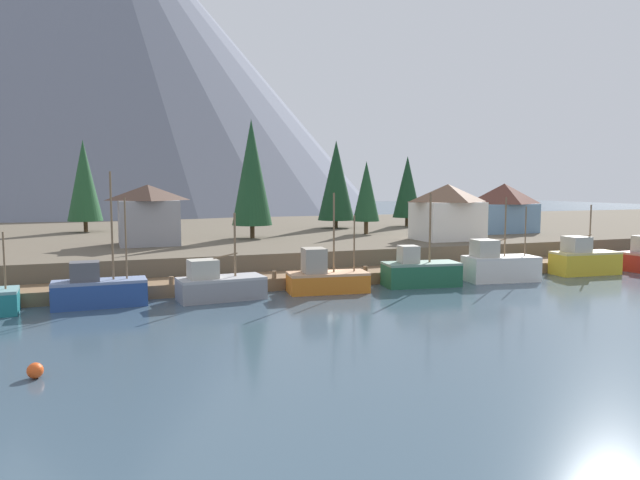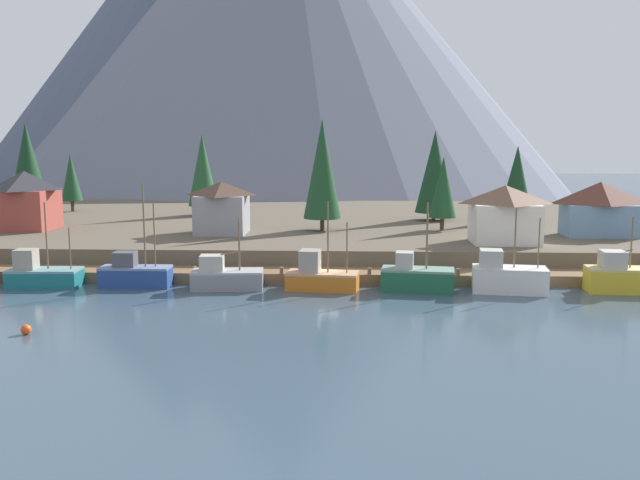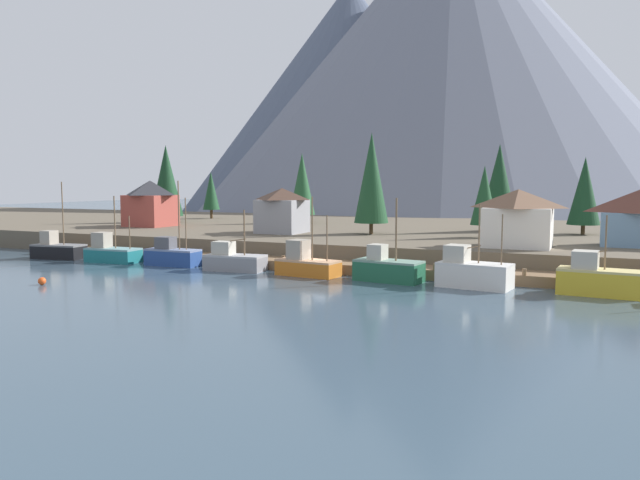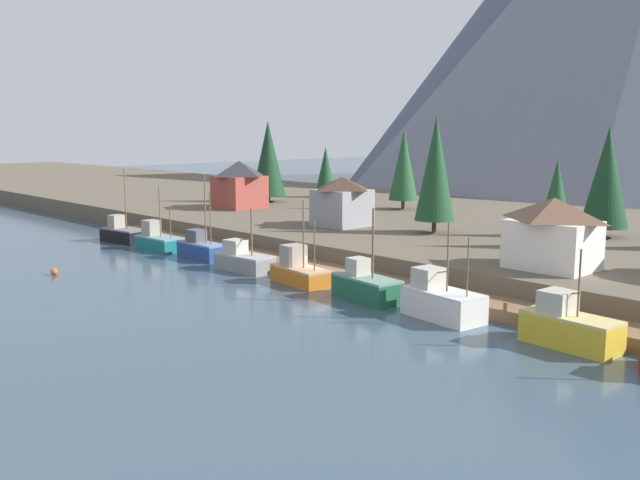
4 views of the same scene
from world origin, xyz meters
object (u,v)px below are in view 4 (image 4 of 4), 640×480
(conifer_mid_left, at_px, (404,165))
(conifer_back_right, at_px, (435,168))
(house_grey, at_px, (342,201))
(conifer_centre, at_px, (556,196))
(fishing_boat_black, at_px, (122,234))
(fishing_boat_blue, at_px, (201,248))
(conifer_near_right, at_px, (326,167))
(conifer_mid_right, at_px, (268,158))
(fishing_boat_orange, at_px, (299,271))
(conifer_back_left, at_px, (607,177))
(house_white, at_px, (553,233))
(fishing_boat_green, at_px, (366,286))
(house_red, at_px, (239,184))
(fishing_boat_yellow, at_px, (569,327))
(fishing_boat_grey, at_px, (243,260))
(channel_buoy, at_px, (54,272))
(fishing_boat_white, at_px, (441,301))
(fishing_boat_teal, at_px, (158,241))

(conifer_mid_left, relative_size, conifer_back_right, 0.88)
(house_grey, relative_size, conifer_centre, 0.68)
(fishing_boat_black, bearing_deg, fishing_boat_blue, -5.64)
(conifer_near_right, bearing_deg, conifer_mid_right, -93.39)
(conifer_mid_left, xyz_separation_m, conifer_mid_right, (-21.63, -7.53, 0.55))
(fishing_boat_orange, xyz_separation_m, conifer_back_left, (13.86, 31.96, 7.82))
(fishing_boat_orange, relative_size, house_white, 1.11)
(fishing_boat_green, relative_size, house_red, 1.12)
(conifer_centre, bearing_deg, fishing_boat_yellow, -59.56)
(fishing_boat_green, bearing_deg, fishing_boat_yellow, 8.51)
(fishing_boat_grey, bearing_deg, fishing_boat_orange, -4.76)
(fishing_boat_blue, xyz_separation_m, fishing_boat_grey, (8.32, -0.52, -0.11))
(fishing_boat_green, bearing_deg, fishing_boat_black, -172.26)
(fishing_boat_black, xyz_separation_m, conifer_back_right, (32.64, 21.10, 8.70))
(house_white, height_order, channel_buoy, house_white)
(fishing_boat_white, relative_size, house_white, 1.05)
(fishing_boat_teal, distance_m, house_red, 23.76)
(conifer_back_left, xyz_separation_m, channel_buoy, (-33.17, -46.77, -8.64))
(fishing_boat_black, xyz_separation_m, conifer_back_left, (47.13, 32.05, 7.90))
(fishing_boat_black, distance_m, conifer_mid_right, 31.18)
(house_red, distance_m, conifer_centre, 49.74)
(fishing_boat_blue, height_order, house_red, house_red)
(fishing_boat_blue, relative_size, house_red, 1.34)
(fishing_boat_orange, bearing_deg, fishing_boat_blue, -174.97)
(conifer_mid_left, relative_size, conifer_back_left, 0.97)
(fishing_boat_green, xyz_separation_m, conifer_back_right, (-9.08, 21.12, 8.62))
(fishing_boat_black, bearing_deg, fishing_boat_green, -7.73)
(conifer_back_left, bearing_deg, fishing_boat_white, -85.72)
(conifer_mid_left, xyz_separation_m, conifer_back_right, (17.58, -15.73, 0.85))
(fishing_boat_grey, bearing_deg, fishing_boat_black, 175.38)
(fishing_boat_black, xyz_separation_m, fishing_boat_blue, (16.54, 0.60, 0.08))
(conifer_back_left, relative_size, conifer_back_right, 0.91)
(fishing_boat_blue, distance_m, house_white, 37.40)
(fishing_boat_white, distance_m, conifer_mid_right, 63.89)
(fishing_boat_blue, height_order, fishing_boat_orange, fishing_boat_blue)
(fishing_boat_black, height_order, conifer_mid_right, conifer_mid_right)
(fishing_boat_grey, relative_size, fishing_boat_orange, 0.83)
(fishing_boat_green, height_order, conifer_back_left, conifer_back_left)
(house_white, relative_size, conifer_mid_left, 0.61)
(fishing_boat_grey, bearing_deg, conifer_back_left, 50.33)
(conifer_mid_right, height_order, conifer_back_left, conifer_mid_right)
(fishing_boat_white, relative_size, house_grey, 1.24)
(fishing_boat_teal, relative_size, conifer_mid_left, 0.67)
(conifer_centre, bearing_deg, fishing_boat_white, -83.02)
(fishing_boat_orange, distance_m, conifer_near_right, 57.23)
(house_white, bearing_deg, fishing_boat_blue, -162.33)
(fishing_boat_teal, height_order, house_red, house_red)
(fishing_boat_black, height_order, fishing_boat_blue, fishing_boat_blue)
(house_grey, bearing_deg, conifer_back_left, 28.82)
(conifer_mid_left, bearing_deg, fishing_boat_green, -54.11)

